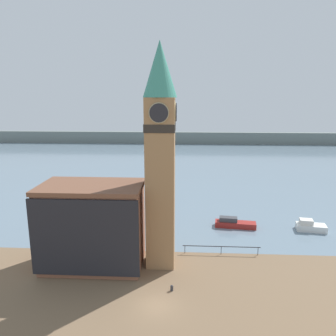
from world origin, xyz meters
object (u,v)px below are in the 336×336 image
(clock_tower, at_px, (160,152))
(pier_building, at_px, (93,226))
(mooring_bollard_near, at_px, (172,288))
(boat_far, at_px, (310,226))
(boat_near, at_px, (234,223))

(clock_tower, bearing_deg, pier_building, -174.49)
(clock_tower, relative_size, mooring_bollard_near, 40.19)
(boat_far, bearing_deg, boat_near, -174.91)
(boat_far, xyz_separation_m, mooring_bollard_near, (-20.44, -16.98, -0.32))
(boat_near, relative_size, mooring_bollard_near, 9.93)
(clock_tower, relative_size, pier_building, 2.15)
(clock_tower, xyz_separation_m, boat_near, (10.60, 11.96, -13.25))
(clock_tower, distance_m, boat_near, 20.76)
(pier_building, relative_size, boat_near, 1.88)
(clock_tower, distance_m, pier_building, 11.95)
(pier_building, bearing_deg, mooring_bollard_near, -27.28)
(pier_building, xyz_separation_m, boat_near, (18.67, 12.73, -4.47))
(clock_tower, height_order, boat_far, clock_tower)
(pier_building, distance_m, boat_far, 32.70)
(boat_near, height_order, mooring_bollard_near, boat_near)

